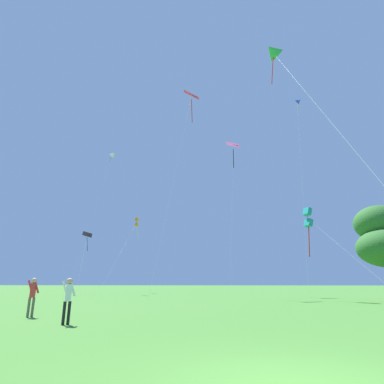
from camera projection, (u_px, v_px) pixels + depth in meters
name	position (u px, v px, depth m)	size (l,w,h in m)	color
kite_red_high	(191.00, 103.00, 43.42)	(3.77, 11.37, 27.77)	red
kite_white_distant	(111.00, 155.00, 53.34)	(2.76, 6.43, 22.85)	white
kite_pink_low	(233.00, 151.00, 44.69)	(2.28, 7.14, 21.25)	pink
kite_black_large	(87.00, 238.00, 44.78)	(3.21, 7.91, 8.65)	black
kite_green_small	(273.00, 51.00, 17.48)	(2.63, 9.54, 14.43)	green
kite_orange_box	(137.00, 223.00, 51.42)	(1.82, 11.13, 11.81)	orange
kite_teal_box	(308.00, 219.00, 28.34)	(3.78, 8.56, 8.05)	teal
kite_blue_delta	(297.00, 101.00, 50.77)	(3.97, 9.18, 30.40)	blue
person_in_blue_jacket	(68.00, 296.00, 11.36)	(0.49, 0.32, 1.61)	black
person_near_tree	(33.00, 293.00, 13.81)	(0.53, 0.25, 1.65)	#665B4C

